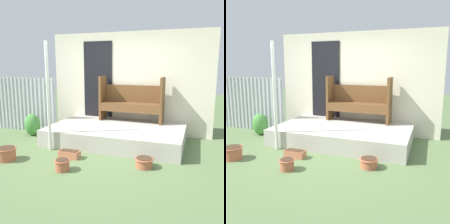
% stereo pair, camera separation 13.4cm
% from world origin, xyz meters
% --- Properties ---
extents(ground_plane, '(24.00, 24.00, 0.00)m').
position_xyz_m(ground_plane, '(0.00, 0.00, 0.00)').
color(ground_plane, '#5B7547').
extents(porch_slab, '(3.04, 1.85, 0.37)m').
position_xyz_m(porch_slab, '(0.16, 0.93, 0.19)').
color(porch_slab, '#B7B2A5').
rests_on(porch_slab, ground_plane).
extents(house_wall, '(4.24, 0.08, 2.60)m').
position_xyz_m(house_wall, '(0.12, 1.88, 1.30)').
color(house_wall, beige).
rests_on(house_wall, ground_plane).
extents(fence_corrugated, '(2.27, 0.05, 1.44)m').
position_xyz_m(fence_corrugated, '(-2.70, 1.12, 0.72)').
color(fence_corrugated, '#ADB2B7').
rests_on(fence_corrugated, ground_plane).
extents(support_post, '(0.07, 0.07, 2.24)m').
position_xyz_m(support_post, '(-0.99, -0.06, 1.12)').
color(support_post, white).
rests_on(support_post, ground_plane).
extents(bench, '(1.61, 0.44, 1.11)m').
position_xyz_m(bench, '(0.33, 1.59, 0.92)').
color(bench, brown).
rests_on(bench, porch_slab).
extents(flower_pot_left, '(0.38, 0.38, 0.25)m').
position_xyz_m(flower_pot_left, '(-1.44, -0.84, 0.13)').
color(flower_pot_left, '#B26042').
rests_on(flower_pot_left, ground_plane).
extents(flower_pot_middle, '(0.28, 0.28, 0.20)m').
position_xyz_m(flower_pot_middle, '(-0.20, -0.91, 0.11)').
color(flower_pot_middle, '#B26042').
rests_on(flower_pot_middle, ground_plane).
extents(flower_pot_right, '(0.34, 0.34, 0.17)m').
position_xyz_m(flower_pot_right, '(1.08, -0.32, 0.10)').
color(flower_pot_right, '#B26042').
rests_on(flower_pot_right, ground_plane).
extents(planter_box_rect, '(0.40, 0.18, 0.15)m').
position_xyz_m(planter_box_rect, '(-0.38, -0.34, 0.07)').
color(planter_box_rect, '#C67251').
rests_on(planter_box_rect, ground_plane).
extents(shrub_by_fence, '(0.40, 0.36, 0.56)m').
position_xyz_m(shrub_by_fence, '(-2.04, 0.75, 0.28)').
color(shrub_by_fence, '#478C3D').
rests_on(shrub_by_fence, ground_plane).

